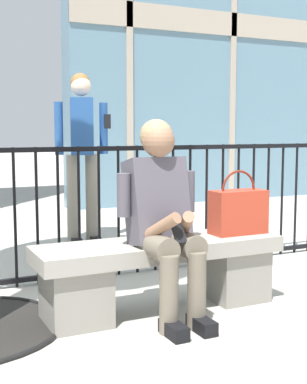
% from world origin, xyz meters
% --- Properties ---
extents(ground_plane, '(60.00, 60.00, 0.00)m').
position_xyz_m(ground_plane, '(0.00, 0.00, 0.00)').
color(ground_plane, '#B2ADA3').
extents(stone_bench, '(1.60, 0.44, 0.45)m').
position_xyz_m(stone_bench, '(0.00, 0.00, 0.27)').
color(stone_bench, gray).
rests_on(stone_bench, ground).
extents(seated_person_with_phone, '(0.52, 0.66, 1.21)m').
position_xyz_m(seated_person_with_phone, '(-0.04, -0.13, 0.65)').
color(seated_person_with_phone, '#6B6051').
rests_on(seated_person_with_phone, ground).
extents(handbag_on_bench, '(0.38, 0.18, 0.43)m').
position_xyz_m(handbag_on_bench, '(0.58, -0.01, 0.61)').
color(handbag_on_bench, '#B23823').
rests_on(handbag_on_bench, stone_bench).
extents(bystander_at_railing, '(0.55, 0.43, 1.71)m').
position_xyz_m(bystander_at_railing, '(0.22, 2.23, 1.00)').
color(bystander_at_railing, gray).
rests_on(bystander_at_railing, ground).
extents(plaza_railing, '(9.53, 0.04, 1.02)m').
position_xyz_m(plaza_railing, '(-0.00, 0.90, 0.52)').
color(plaza_railing, black).
rests_on(plaza_railing, ground).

